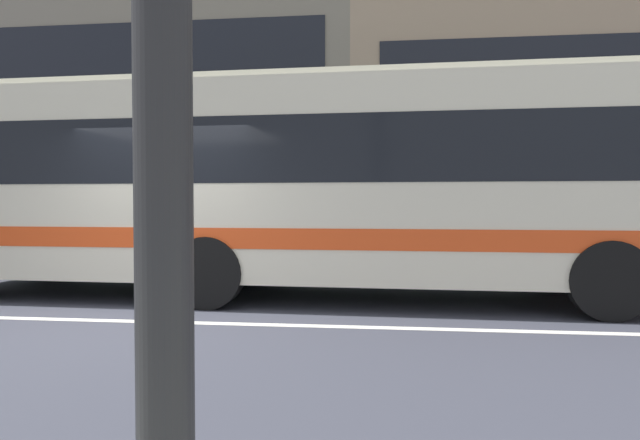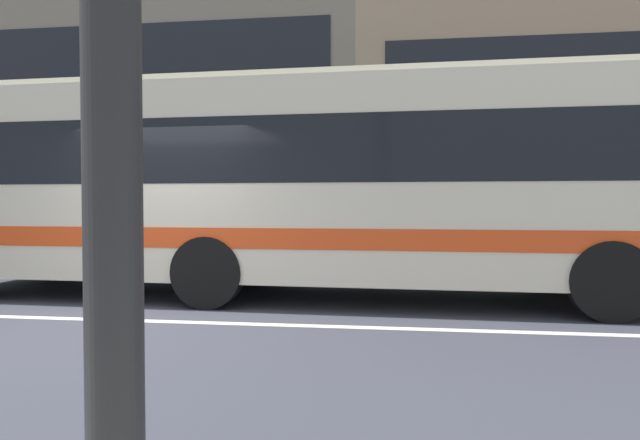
{
  "view_description": "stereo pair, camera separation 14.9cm",
  "coord_description": "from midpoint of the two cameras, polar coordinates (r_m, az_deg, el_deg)",
  "views": [
    {
      "loc": [
        3.07,
        -6.49,
        1.45
      ],
      "look_at": [
        2.12,
        1.58,
        1.21
      ],
      "focal_mm": 31.3,
      "sensor_mm": 36.0,
      "label": 1
    },
    {
      "loc": [
        3.22,
        -6.47,
        1.45
      ],
      "look_at": [
        2.12,
        1.58,
        1.21
      ],
      "focal_mm": 31.3,
      "sensor_mm": 36.0,
      "label": 2
    }
  ],
  "objects": [
    {
      "name": "ground_plane",
      "position": [
        7.35,
        -19.05,
        -9.79
      ],
      "size": [
        160.0,
        160.0,
        0.0
      ],
      "primitive_type": "plane",
      "color": "#383A45"
    },
    {
      "name": "lane_centre_line",
      "position": [
        7.35,
        -19.05,
        -9.76
      ],
      "size": [
        60.0,
        0.16,
        0.01
      ],
      "primitive_type": "cube",
      "color": "silver",
      "rests_on": "ground_plane"
    },
    {
      "name": "hedge_row_far",
      "position": [
        11.83,
        6.96,
        -3.02
      ],
      "size": [
        17.33,
        1.1,
        0.96
      ],
      "primitive_type": "cube",
      "color": "#30672E",
      "rests_on": "ground_plane"
    },
    {
      "name": "apartment_block_left",
      "position": [
        25.46,
        -18.38,
        10.25
      ],
      "size": [
        18.96,
        11.74,
        10.54
      ],
      "color": "gray",
      "rests_on": "ground_plane"
    },
    {
      "name": "transit_bus",
      "position": [
        8.7,
        -5.15,
        4.03
      ],
      "size": [
        11.1,
        2.87,
        3.28
      ],
      "color": "beige",
      "rests_on": "ground_plane"
    }
  ]
}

